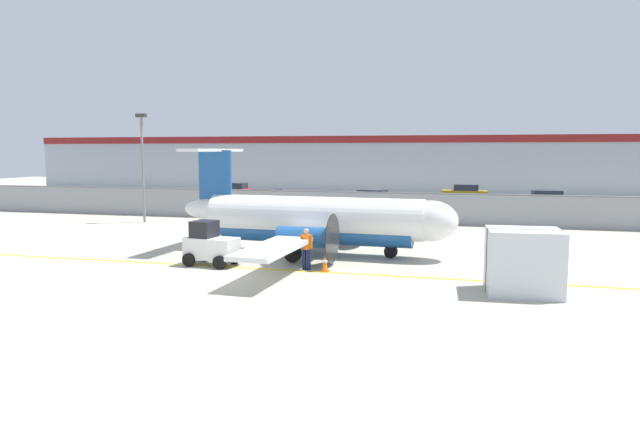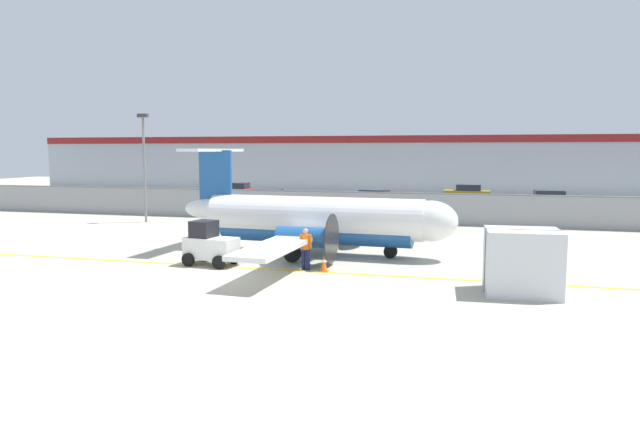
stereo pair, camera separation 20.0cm
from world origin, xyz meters
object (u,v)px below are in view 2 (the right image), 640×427
at_px(cargo_container, 522,262).
at_px(commuter_airplane, 319,220).
at_px(traffic_cone_near_right, 324,264).
at_px(apron_light_pole, 144,158).
at_px(parked_car_0, 238,191).
at_px(traffic_cone_near_left, 288,239).
at_px(parked_car_2, 373,199).
at_px(baggage_tug, 210,245).
at_px(parked_car_3, 467,193).
at_px(ground_crew_worker, 306,247).
at_px(parked_car_4, 550,200).
at_px(parked_car_1, 269,199).

bearing_deg(cargo_container, commuter_airplane, 144.14).
bearing_deg(traffic_cone_near_right, apron_light_pole, 141.69).
relative_size(parked_car_0, apron_light_pole, 0.58).
xyz_separation_m(traffic_cone_near_left, apron_light_pole, (-12.24, 6.56, 3.99)).
relative_size(traffic_cone_near_right, parked_car_2, 0.15).
distance_m(baggage_tug, traffic_cone_near_left, 5.96).
bearing_deg(cargo_container, parked_car_3, 90.20).
height_order(traffic_cone_near_right, apron_light_pole, apron_light_pole).
bearing_deg(cargo_container, ground_crew_worker, 163.64).
height_order(baggage_tug, ground_crew_worker, baggage_tug).
bearing_deg(baggage_tug, parked_car_3, 80.48).
bearing_deg(ground_crew_worker, parked_car_4, 166.19).
distance_m(traffic_cone_near_right, parked_car_1, 24.73).
height_order(ground_crew_worker, parked_car_1, same).
xyz_separation_m(traffic_cone_near_left, parked_car_4, (15.20, 20.72, 0.58)).
bearing_deg(traffic_cone_near_right, ground_crew_worker, 169.77).
bearing_deg(traffic_cone_near_left, baggage_tug, -105.67).
bearing_deg(traffic_cone_near_left, parked_car_1, 112.89).
relative_size(traffic_cone_near_right, parked_car_0, 0.15).
distance_m(parked_car_0, parked_car_1, 9.76).
xyz_separation_m(baggage_tug, parked_car_3, (10.36, 32.83, 0.04)).
height_order(ground_crew_worker, parked_car_3, same).
bearing_deg(parked_car_0, parked_car_1, -51.75).
distance_m(cargo_container, parked_car_4, 28.64).
distance_m(baggage_tug, apron_light_pole, 16.60).
distance_m(commuter_airplane, baggage_tug, 5.33).
relative_size(parked_car_2, apron_light_pole, 0.60).
relative_size(commuter_airplane, parked_car_1, 3.66).
xyz_separation_m(parked_car_0, apron_light_pole, (0.79, -17.77, 3.41)).
relative_size(traffic_cone_near_left, parked_car_0, 0.15).
distance_m(parked_car_3, parked_car_4, 9.08).
bearing_deg(baggage_tug, traffic_cone_near_left, 82.33).
bearing_deg(ground_crew_worker, parked_car_0, -140.71).
distance_m(baggage_tug, parked_car_3, 34.43).
relative_size(traffic_cone_near_left, parked_car_4, 0.15).
height_order(traffic_cone_near_left, parked_car_2, parked_car_2).
distance_m(cargo_container, parked_car_0, 39.77).
bearing_deg(apron_light_pole, parked_car_0, 92.54).
xyz_separation_m(commuter_airplane, traffic_cone_near_left, (-2.22, 2.08, -1.29)).
bearing_deg(parked_car_4, cargo_container, -101.18).
distance_m(parked_car_0, parked_car_2, 15.77).
distance_m(ground_crew_worker, cargo_container, 8.38).
bearing_deg(parked_car_4, ground_crew_worker, -117.80).
bearing_deg(cargo_container, traffic_cone_near_left, 141.76).
xyz_separation_m(traffic_cone_near_left, parked_car_3, (8.76, 27.12, 0.58)).
relative_size(parked_car_1, parked_car_4, 1.03).
bearing_deg(cargo_container, parked_car_0, 123.62).
relative_size(parked_car_1, apron_light_pole, 0.60).
xyz_separation_m(cargo_container, parked_car_0, (-23.77, 31.89, -0.21)).
bearing_deg(parked_car_1, parked_car_3, 41.42).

